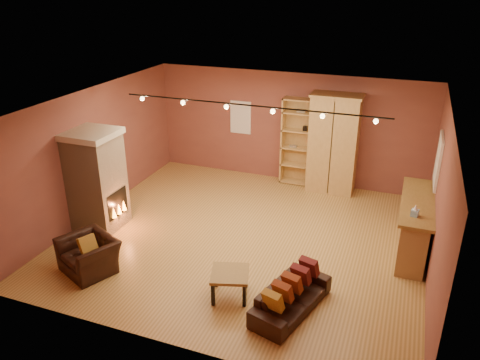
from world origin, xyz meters
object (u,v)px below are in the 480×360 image
at_px(loveseat, 292,292).
at_px(coffee_table, 230,276).
at_px(armoire, 333,144).
at_px(armchair, 88,250).
at_px(fireplace, 97,180).
at_px(bookcase, 300,141).
at_px(bar_counter, 414,225).

relative_size(loveseat, coffee_table, 2.18).
distance_m(armoire, coffee_table, 4.96).
height_order(armoire, armchair, armoire).
relative_size(fireplace, bookcase, 0.95).
bearing_deg(bar_counter, armchair, -152.97).
bearing_deg(armoire, coffee_table, -99.07).
bearing_deg(fireplace, armoire, 39.87).
bearing_deg(coffee_table, fireplace, 159.53).
xyz_separation_m(bookcase, bar_counter, (2.87, -2.43, -0.59)).
height_order(loveseat, armchair, armchair).
bearing_deg(armchair, armoire, 79.70).
bearing_deg(bar_counter, armoire, 131.80).
relative_size(fireplace, armchair, 1.86).
bearing_deg(bookcase, fireplace, -132.11).
relative_size(fireplace, bar_counter, 0.95).
height_order(fireplace, bar_counter, fireplace).
xyz_separation_m(bar_counter, loveseat, (-1.73, -2.58, -0.21)).
height_order(fireplace, armoire, armoire).
relative_size(bookcase, loveseat, 1.33).
relative_size(armoire, bar_counter, 1.09).
distance_m(bookcase, loveseat, 5.20).
relative_size(loveseat, armchair, 1.46).
bearing_deg(loveseat, bookcase, 28.87).
xyz_separation_m(bar_counter, armchair, (-5.44, -2.77, -0.12)).
xyz_separation_m(armoire, bar_counter, (2.00, -2.24, -0.68)).
relative_size(bookcase, armoire, 0.91).
bearing_deg(loveseat, bar_counter, -17.71).
relative_size(bookcase, armchair, 1.95).
xyz_separation_m(bookcase, armchair, (-2.57, -5.21, -0.70)).
distance_m(bookcase, armoire, 0.89).
height_order(fireplace, armchair, fireplace).
xyz_separation_m(fireplace, bookcase, (3.37, 3.73, 0.07)).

